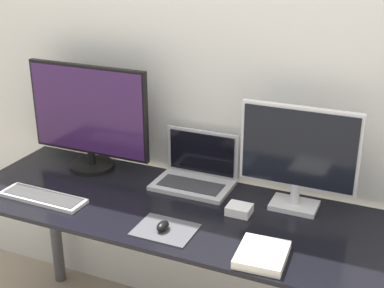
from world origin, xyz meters
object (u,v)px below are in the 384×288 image
at_px(monitor_left, 89,117).
at_px(monitor_right, 298,154).
at_px(mouse, 163,226).
at_px(keyboard, 43,197).
at_px(power_brick, 239,210).
at_px(laptop, 196,172).
at_px(book, 262,255).

relative_size(monitor_left, monitor_right, 1.29).
bearing_deg(mouse, keyboard, 177.57).
relative_size(mouse, power_brick, 0.69).
xyz_separation_m(monitor_left, keyboard, (-0.01, -0.35, -0.24)).
height_order(laptop, keyboard, laptop).
xyz_separation_m(mouse, power_brick, (0.22, 0.24, -0.00)).
bearing_deg(monitor_left, monitor_right, 0.00).
bearing_deg(power_brick, book, -56.53).
bearing_deg(laptop, book, -45.49).
height_order(monitor_left, book, monitor_left).
bearing_deg(book, mouse, 176.74).
bearing_deg(book, monitor_left, 157.18).
bearing_deg(mouse, laptop, 96.10).
distance_m(mouse, power_brick, 0.32).
distance_m(monitor_left, keyboard, 0.43).
relative_size(book, power_brick, 2.14).
bearing_deg(monitor_right, power_brick, -143.27).
height_order(monitor_left, laptop, monitor_left).
height_order(mouse, power_brick, mouse).
bearing_deg(power_brick, monitor_right, 36.73).
bearing_deg(laptop, power_brick, -34.64).
bearing_deg(monitor_left, keyboard, -91.28).
xyz_separation_m(keyboard, mouse, (0.57, -0.02, 0.01)).
height_order(monitor_left, monitor_right, monitor_left).
height_order(book, power_brick, power_brick).
bearing_deg(keyboard, power_brick, 15.29).
xyz_separation_m(monitor_left, book, (0.95, -0.40, -0.24)).
xyz_separation_m(monitor_left, monitor_right, (0.96, 0.00, -0.02)).
relative_size(laptop, mouse, 5.11).
height_order(monitor_right, book, monitor_right).
relative_size(monitor_left, power_brick, 6.31).
bearing_deg(keyboard, monitor_left, 88.72).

